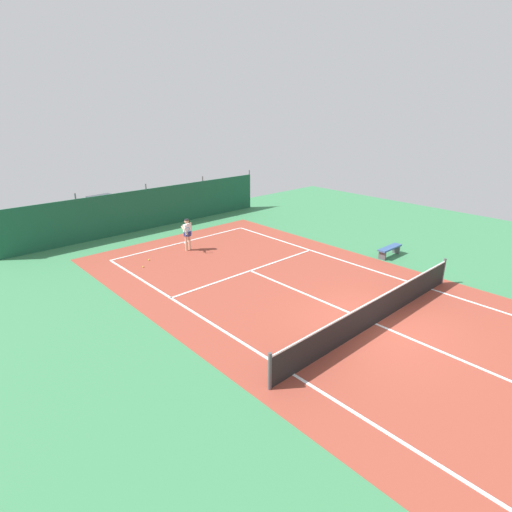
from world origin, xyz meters
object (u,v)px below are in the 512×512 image
Objects in this scene: tennis_net at (377,311)px; courtside_bench at (390,249)px; tennis_player at (187,232)px; tennis_ball_midcourt at (143,267)px; parked_car at (106,210)px; tennis_ball_near_player at (149,260)px.

tennis_net is 7.07m from courtside_bench.
tennis_player reaches higher than courtside_bench.
courtside_bench is (9.68, -6.84, 0.34)m from tennis_ball_midcourt.
tennis_net is 10.59m from tennis_ball_midcourt.
tennis_ball_midcourt is 0.02× the size of parked_car.
tennis_player is (-0.51, 10.63, 0.45)m from tennis_net.
tennis_net is 11.01m from tennis_ball_near_player.
courtside_bench reaches higher than tennis_ball_midcourt.
parked_car is at bearing 80.08° from tennis_ball_near_player.
tennis_net is at bearing -75.59° from tennis_ball_near_player.
tennis_net is 153.33× the size of tennis_ball_midcourt.
tennis_net is 10.66m from tennis_player.
tennis_ball_near_player is at bearing 104.41° from tennis_net.
tennis_net is 18.58m from parked_car.
tennis_ball_near_player is 0.02× the size of parked_car.
tennis_ball_midcourt is at bearing -135.33° from tennis_ball_near_player.
courtside_bench is (7.67, -15.34, -0.46)m from parked_car.
tennis_net is at bearing 87.90° from parked_car.
tennis_net reaches higher than tennis_ball_near_player.
tennis_player is at bearing -0.40° from tennis_ball_near_player.
courtside_bench is (6.82, -7.44, -0.59)m from tennis_player.
parked_car is at bearing 116.56° from courtside_bench.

